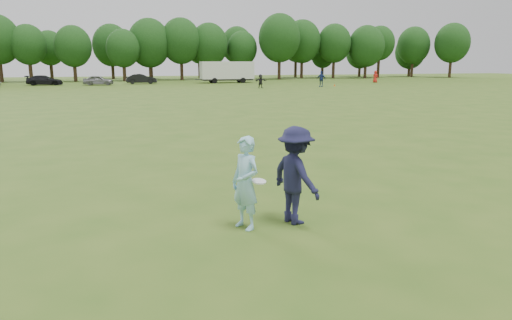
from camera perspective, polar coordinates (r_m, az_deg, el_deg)
The scene contains 13 objects.
ground at distance 8.80m, azimuth 3.66°, elevation -8.73°, with size 200.00×200.00×0.00m, color #335417.
thrower at distance 8.63m, azimuth -1.32°, elevation -2.89°, with size 0.65×0.43×1.79m, color #96D3E8.
defender at distance 8.95m, azimuth 4.98°, elevation -1.93°, with size 1.25×0.72×1.93m, color #191A39.
player_far_b at distance 59.99m, azimuth 8.14°, elevation 9.99°, with size 1.16×0.48×1.98m, color navy.
player_far_c at distance 73.73m, azimuth 14.70°, elevation 10.05°, with size 0.90×0.58×1.83m, color red.
player_far_d at distance 56.35m, azimuth 0.58°, elevation 9.83°, with size 1.56×0.50×1.68m, color black.
car_d at distance 69.54m, azimuth -24.93°, elevation 9.02°, with size 1.89×4.65×1.35m, color black.
car_e at distance 66.85m, azimuth -19.10°, elevation 9.40°, with size 1.60×3.97×1.35m, color gray.
car_f at distance 69.31m, azimuth -14.13°, elevation 9.80°, with size 1.51×4.34×1.43m, color black.
field_cone at distance 61.70m, azimuth 9.79°, elevation 9.22°, with size 0.28×0.28×0.30m, color #E9590C.
disc_in_play at distance 8.51m, azimuth 0.38°, elevation -2.67°, with size 0.30×0.30×0.08m.
cargo_trailer at distance 70.83m, azimuth -3.65°, elevation 11.04°, with size 9.00×2.75×3.20m.
treeline at distance 84.85m, azimuth -13.30°, elevation 13.96°, with size 130.35×18.39×11.74m.
Camera 1 is at (-2.90, -7.70, 3.14)m, focal length 32.00 mm.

